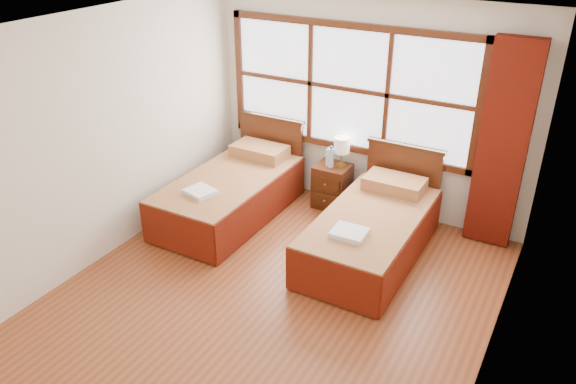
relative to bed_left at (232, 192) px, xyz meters
The scene contains 15 objects.
floor 1.79m from the bed_left, 42.86° to the right, with size 4.50×4.50×0.00m, color brown.
ceiling 2.89m from the bed_left, 42.86° to the right, with size 4.50×4.50×0.00m, color white.
wall_back 1.94m from the bed_left, 39.22° to the left, with size 4.00×4.00×0.00m, color silver.
wall_left 1.71m from the bed_left, 120.67° to the right, with size 4.50×4.50×0.00m, color silver.
wall_right 3.64m from the bed_left, 19.99° to the right, with size 4.50×4.50×0.00m, color silver.
window 1.88m from the bed_left, 44.29° to the left, with size 3.16×0.06×1.56m.
curtain 3.15m from the bed_left, 17.53° to the left, with size 0.50×0.16×2.30m, color #5F1309.
bed_left is the anchor object (origin of this frame).
bed_right 1.84m from the bed_left, ahead, with size 1.00×2.02×0.97m.
nightstand 1.26m from the bed_left, 39.20° to the left, with size 0.42×0.42×0.56m.
towels_left 0.62m from the bed_left, 93.42° to the right, with size 0.38×0.35×0.05m.
towels_right 1.89m from the bed_left, 16.81° to the right, with size 0.35×0.31×0.05m.
lamp 1.46m from the bed_left, 38.80° to the left, with size 0.19×0.19×0.37m.
bottle_near 1.26m from the bed_left, 40.67° to the left, with size 0.06×0.06×0.24m.
bottle_far 1.29m from the bed_left, 38.65° to the left, with size 0.07×0.07×0.27m.
Camera 1 is at (2.31, -3.81, 3.46)m, focal length 35.00 mm.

